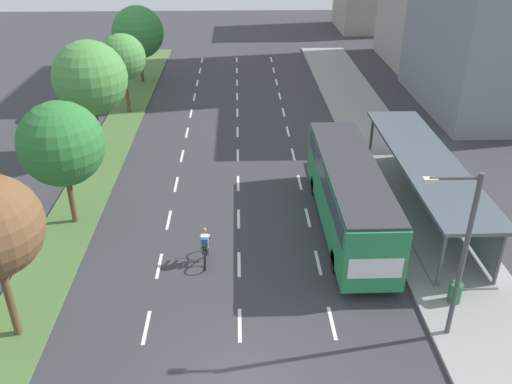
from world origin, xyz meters
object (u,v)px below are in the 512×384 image
object	(u,v)px
median_tree_fourth	(123,57)
streetlight	(460,247)
cyclist	(205,247)
bus_shelter	(429,179)
median_tree_fifth	(138,32)
trash_bin	(455,293)
bus	(349,190)
median_tree_third	(90,78)
median_tree_second	(61,144)

from	to	relation	value
median_tree_fourth	streetlight	size ratio (longest dim) A/B	0.89
median_tree_fourth	cyclist	bearing A→B (deg)	-70.87
bus_shelter	cyclist	world-z (taller)	bus_shelter
median_tree_fourth	median_tree_fifth	bearing A→B (deg)	91.17
cyclist	streetlight	world-z (taller)	streetlight
bus_shelter	trash_bin	xyz separation A→B (m)	(-1.08, -7.18, -1.29)
bus_shelter	bus	distance (m)	4.49
median_tree_fourth	bus_shelter	bearing A→B (deg)	-40.80
cyclist	streetlight	size ratio (longest dim) A/B	0.28
cyclist	bus_shelter	bearing A→B (deg)	20.02
median_tree_third	trash_bin	bearing A→B (deg)	-40.68
median_tree_fifth	streetlight	xyz separation A→B (m)	(15.73, -32.03, -0.45)
median_tree_second	streetlight	bearing A→B (deg)	-28.47
streetlight	trash_bin	xyz separation A→B (m)	(1.03, 1.71, -3.31)
bus_shelter	cyclist	xyz separation A→B (m)	(-11.00, -4.01, -1.07)
bus	cyclist	bearing A→B (deg)	-158.32
bus_shelter	bus	xyz separation A→B (m)	(-4.28, -1.34, 0.20)
median_tree_fifth	median_tree_second	bearing A→B (deg)	-89.43
median_tree_fourth	median_tree_fifth	world-z (taller)	median_tree_fifth
streetlight	trash_bin	world-z (taller)	streetlight
median_tree_fifth	bus_shelter	bearing A→B (deg)	-52.36
bus	median_tree_fourth	distance (m)	21.45
median_tree_fourth	trash_bin	distance (m)	28.16
bus	streetlight	distance (m)	8.06
streetlight	median_tree_fifth	bearing A→B (deg)	116.16
bus_shelter	median_tree_third	xyz separation A→B (m)	(-18.03, 7.39, 3.16)
bus	streetlight	size ratio (longest dim) A/B	1.74
median_tree_third	median_tree_fourth	size ratio (longest dim) A/B	1.22
cyclist	median_tree_fifth	size ratio (longest dim) A/B	0.28
cyclist	median_tree_fifth	bearing A→B (deg)	104.15
streetlight	median_tree_fourth	bearing A→B (deg)	122.81
bus_shelter	median_tree_fifth	distance (m)	29.33
bus	median_tree_third	bearing A→B (deg)	147.60
trash_bin	cyclist	bearing A→B (deg)	162.26
bus_shelter	cyclist	distance (m)	11.76
median_tree_fifth	streetlight	distance (m)	35.69
bus	cyclist	xyz separation A→B (m)	(-6.72, -2.67, -1.28)
median_tree_third	streetlight	world-z (taller)	median_tree_third
streetlight	cyclist	bearing A→B (deg)	151.23
median_tree_third	median_tree_second	bearing A→B (deg)	-86.90
median_tree_second	bus_shelter	bearing A→B (deg)	1.58
median_tree_fourth	trash_bin	size ratio (longest dim) A/B	6.81
cyclist	trash_bin	distance (m)	10.42
median_tree_second	streetlight	size ratio (longest dim) A/B	0.94
cyclist	trash_bin	size ratio (longest dim) A/B	2.14
bus	cyclist	distance (m)	7.34
median_tree_fourth	streetlight	bearing A→B (deg)	-57.19
median_tree_fourth	streetlight	xyz separation A→B (m)	(15.57, -24.15, -0.34)
median_tree_second	trash_bin	distance (m)	18.21
bus_shelter	median_tree_second	bearing A→B (deg)	-178.42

